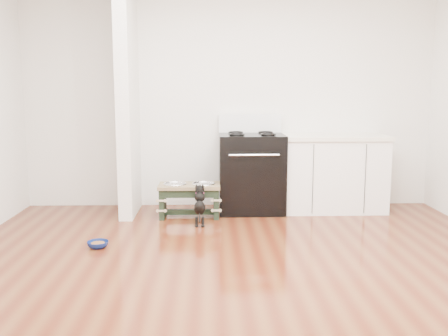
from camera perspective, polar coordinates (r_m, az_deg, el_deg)
ground at (r=3.95m, az=2.05°, el=-12.41°), size 5.00×5.00×0.00m
room_shell at (r=3.68m, az=2.19°, el=11.79°), size 5.00×5.00×5.00m
partition_wall at (r=5.84m, az=-10.94°, el=7.92°), size 0.15×0.80×2.70m
oven_range at (r=5.93m, az=3.14°, el=-0.39°), size 0.76×0.69×1.14m
cabinet_run at (r=6.11m, az=12.32°, el=-0.54°), size 1.24×0.64×0.91m
dog_feeder at (r=5.67m, az=-3.98°, el=-2.95°), size 0.69×0.37×0.39m
puppy at (r=5.36m, az=-2.79°, el=-4.06°), size 0.12×0.36×0.42m
floor_bowl at (r=4.77m, az=-14.22°, el=-8.47°), size 0.26×0.26×0.06m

